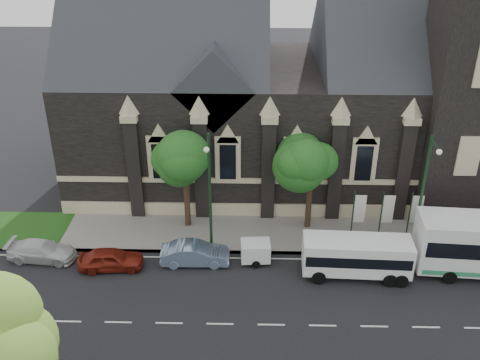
{
  "coord_description": "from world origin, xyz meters",
  "views": [
    {
      "loc": [
        -1.28,
        -23.94,
        22.23
      ],
      "look_at": [
        -1.97,
        6.0,
        6.39
      ],
      "focal_mm": 40.38,
      "sensor_mm": 36.0,
      "label": 1
    }
  ],
  "objects_px": {
    "sedan": "(195,254)",
    "car_far_white": "(42,251)",
    "street_lamp_mid": "(210,189)",
    "shuttle_bus": "(357,255)",
    "box_trailer": "(256,251)",
    "tree_walk_right": "(315,157)",
    "street_lamp_near": "(423,191)",
    "banner_flag_right": "(414,212)",
    "tree_walk_left": "(188,157)",
    "car_far_red": "(111,259)",
    "banner_flag_left": "(357,211)",
    "banner_flag_center": "(386,212)"
  },
  "relations": [
    {
      "from": "box_trailer",
      "to": "car_far_white",
      "type": "xyz_separation_m",
      "value": [
        -14.65,
        -0.08,
        -0.19
      ]
    },
    {
      "from": "banner_flag_right",
      "to": "shuttle_bus",
      "type": "xyz_separation_m",
      "value": [
        -4.62,
        -4.13,
        -0.82
      ]
    },
    {
      "from": "street_lamp_near",
      "to": "banner_flag_center",
      "type": "distance_m",
      "value": 3.74
    },
    {
      "from": "tree_walk_left",
      "to": "sedan",
      "type": "bearing_deg",
      "value": -80.77
    },
    {
      "from": "car_far_white",
      "to": "box_trailer",
      "type": "bearing_deg",
      "value": -85.17
    },
    {
      "from": "banner_flag_right",
      "to": "tree_walk_right",
      "type": "bearing_deg",
      "value": 166.4
    },
    {
      "from": "banner_flag_left",
      "to": "car_far_white",
      "type": "bearing_deg",
      "value": -172.44
    },
    {
      "from": "street_lamp_mid",
      "to": "box_trailer",
      "type": "relative_size",
      "value": 3.12
    },
    {
      "from": "tree_walk_left",
      "to": "sedan",
      "type": "relative_size",
      "value": 1.64
    },
    {
      "from": "street_lamp_near",
      "to": "car_far_white",
      "type": "xyz_separation_m",
      "value": [
        -25.56,
        -0.99,
        -4.44
      ]
    },
    {
      "from": "street_lamp_mid",
      "to": "banner_flag_center",
      "type": "height_order",
      "value": "street_lamp_mid"
    },
    {
      "from": "shuttle_bus",
      "to": "tree_walk_right",
      "type": "bearing_deg",
      "value": 115.2
    },
    {
      "from": "tree_walk_right",
      "to": "sedan",
      "type": "xyz_separation_m",
      "value": [
        -8.23,
        -4.82,
        -5.05
      ]
    },
    {
      "from": "banner_flag_left",
      "to": "banner_flag_right",
      "type": "bearing_deg",
      "value": 0.0
    },
    {
      "from": "banner_flag_center",
      "to": "car_far_white",
      "type": "height_order",
      "value": "banner_flag_center"
    },
    {
      "from": "banner_flag_right",
      "to": "box_trailer",
      "type": "relative_size",
      "value": 1.39
    },
    {
      "from": "banner_flag_right",
      "to": "shuttle_bus",
      "type": "bearing_deg",
      "value": -138.25
    },
    {
      "from": "sedan",
      "to": "car_far_white",
      "type": "height_order",
      "value": "sedan"
    },
    {
      "from": "tree_walk_left",
      "to": "shuttle_bus",
      "type": "bearing_deg",
      "value": -26.95
    },
    {
      "from": "street_lamp_mid",
      "to": "banner_flag_right",
      "type": "distance_m",
      "value": 14.67
    },
    {
      "from": "tree_walk_left",
      "to": "car_far_white",
      "type": "relative_size",
      "value": 1.64
    },
    {
      "from": "street_lamp_near",
      "to": "sedan",
      "type": "xyz_separation_m",
      "value": [
        -15.02,
        -1.2,
        -4.35
      ]
    },
    {
      "from": "sedan",
      "to": "car_far_red",
      "type": "distance_m",
      "value": 5.61
    },
    {
      "from": "tree_walk_right",
      "to": "shuttle_bus",
      "type": "distance_m",
      "value": 7.63
    },
    {
      "from": "banner_flag_center",
      "to": "tree_walk_left",
      "type": "bearing_deg",
      "value": 173.11
    },
    {
      "from": "tree_walk_left",
      "to": "street_lamp_near",
      "type": "relative_size",
      "value": 0.85
    },
    {
      "from": "sedan",
      "to": "banner_flag_center",
      "type": "bearing_deg",
      "value": -78.47
    },
    {
      "from": "banner_flag_center",
      "to": "car_far_white",
      "type": "xyz_separation_m",
      "value": [
        -23.85,
        -2.9,
        -1.71
      ]
    },
    {
      "from": "box_trailer",
      "to": "banner_flag_center",
      "type": "bearing_deg",
      "value": 13.6
    },
    {
      "from": "banner_flag_right",
      "to": "car_far_white",
      "type": "relative_size",
      "value": 0.86
    },
    {
      "from": "street_lamp_mid",
      "to": "shuttle_bus",
      "type": "relative_size",
      "value": 1.27
    },
    {
      "from": "banner_flag_right",
      "to": "shuttle_bus",
      "type": "distance_m",
      "value": 6.25
    },
    {
      "from": "banner_flag_center",
      "to": "box_trailer",
      "type": "distance_m",
      "value": 9.74
    },
    {
      "from": "tree_walk_right",
      "to": "banner_flag_right",
      "type": "distance_m",
      "value": 8.05
    },
    {
      "from": "tree_walk_left",
      "to": "banner_flag_center",
      "type": "distance_m",
      "value": 14.58
    },
    {
      "from": "street_lamp_near",
      "to": "car_far_red",
      "type": "distance_m",
      "value": 21.13
    },
    {
      "from": "street_lamp_near",
      "to": "banner_flag_center",
      "type": "relative_size",
      "value": 2.25
    },
    {
      "from": "banner_flag_center",
      "to": "car_far_red",
      "type": "relative_size",
      "value": 0.93
    },
    {
      "from": "tree_walk_right",
      "to": "shuttle_bus",
      "type": "xyz_separation_m",
      "value": [
        2.45,
        -5.84,
        -4.26
      ]
    },
    {
      "from": "tree_walk_right",
      "to": "street_lamp_near",
      "type": "bearing_deg",
      "value": -28.06
    },
    {
      "from": "street_lamp_mid",
      "to": "street_lamp_near",
      "type": "bearing_deg",
      "value": 0.0
    },
    {
      "from": "tree_walk_right",
      "to": "car_far_red",
      "type": "distance_m",
      "value": 15.7
    },
    {
      "from": "shuttle_bus",
      "to": "sedan",
      "type": "bearing_deg",
      "value": 176.95
    },
    {
      "from": "banner_flag_left",
      "to": "banner_flag_center",
      "type": "xyz_separation_m",
      "value": [
        2.0,
        0.0,
        0.0
      ]
    },
    {
      "from": "street_lamp_near",
      "to": "banner_flag_right",
      "type": "height_order",
      "value": "street_lamp_near"
    },
    {
      "from": "banner_flag_left",
      "to": "box_trailer",
      "type": "relative_size",
      "value": 1.39
    },
    {
      "from": "street_lamp_mid",
      "to": "shuttle_bus",
      "type": "height_order",
      "value": "street_lamp_mid"
    },
    {
      "from": "tree_walk_left",
      "to": "banner_flag_right",
      "type": "height_order",
      "value": "tree_walk_left"
    },
    {
      "from": "banner_flag_left",
      "to": "tree_walk_right",
      "type": "bearing_deg",
      "value": 150.9
    },
    {
      "from": "banner_flag_right",
      "to": "tree_walk_left",
      "type": "bearing_deg",
      "value": 173.96
    }
  ]
}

